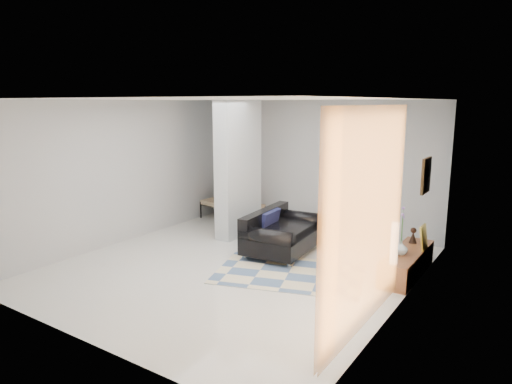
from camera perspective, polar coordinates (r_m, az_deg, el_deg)
The scene contains 17 objects.
floor at distance 7.89m, azimuth -2.40°, elevation -9.28°, with size 6.00×6.00×0.00m, color silver.
ceiling at distance 7.40m, azimuth -2.58°, elevation 11.50°, with size 6.00×6.00×0.00m, color white.
wall_back at distance 10.07m, azimuth 7.57°, elevation 3.33°, with size 6.00×6.00×0.00m, color #ADB0B2.
wall_front at distance 5.44m, azimuth -21.36°, elevation -4.04°, with size 6.00×6.00×0.00m, color #ADB0B2.
wall_left at distance 9.38m, azimuth -16.25°, elevation 2.41°, with size 6.00×6.00×0.00m, color #ADB0B2.
wall_right at distance 6.34m, azimuth 18.10°, elevation -1.73°, with size 6.00×6.00×0.00m, color #ADB0B2.
partition_column at distance 9.44m, azimuth -2.21°, elevation 2.89°, with size 0.35×1.20×2.80m, color silver.
hallway_door at distance 11.16m, azimuth -2.32°, elevation 2.21°, with size 0.85×0.06×2.04m, color white.
curtain at distance 5.28m, azimuth 13.94°, elevation -3.46°, with size 2.55×2.55×0.00m, color orange.
wall_art at distance 7.46m, azimuth 20.49°, elevation 1.94°, with size 0.04×0.45×0.55m, color #38230F.
media_console at distance 7.85m, azimuth 18.35°, elevation -8.37°, with size 0.45×1.68×0.80m.
loveseat at distance 8.58m, azimuth 3.17°, elevation -5.15°, with size 1.17×1.83×0.76m.
daybed at distance 10.79m, azimuth -3.01°, elevation -1.32°, with size 1.59×0.80×0.77m.
area_rug at distance 7.60m, azimuth 4.11°, elevation -10.08°, with size 2.34×1.56×0.01m, color beige.
cylinder_lamp at distance 7.06m, azimuth 16.91°, elevation -6.16°, with size 0.11×0.11×0.62m, color silver.
bronze_figurine at distance 8.22m, azimuth 19.05°, elevation -5.15°, with size 0.13×0.13×0.27m, color black, non-canonical shape.
vase at distance 7.56m, azimuth 17.66°, elevation -6.66°, with size 0.21×0.21×0.22m, color silver.
Camera 1 is at (4.34, -5.99, 2.75)m, focal length 32.00 mm.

